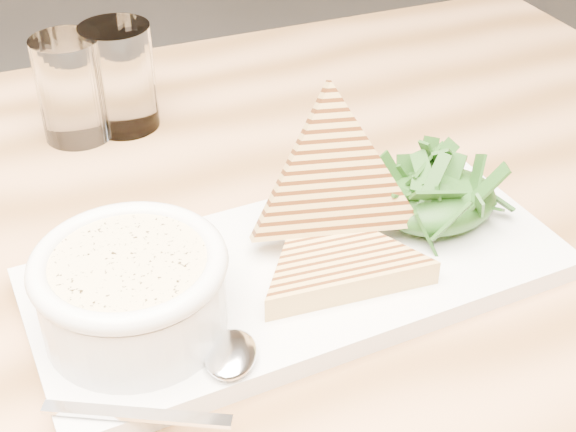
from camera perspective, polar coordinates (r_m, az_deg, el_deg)
name	(u,v)px	position (r m, az deg, el deg)	size (l,w,h in m)	color
table_top	(121,316)	(0.64, -11.81, -6.97)	(1.32, 0.88, 0.04)	#B37D51
table_leg_br	(425,220)	(1.36, 9.73, -0.29)	(0.06, 0.06, 0.68)	#B37D51
platter	(300,273)	(0.62, 0.86, -4.08)	(0.41, 0.18, 0.02)	white
soup_bowl	(134,300)	(0.56, -10.92, -5.87)	(0.13, 0.13, 0.05)	white
soup	(129,265)	(0.54, -11.27, -3.47)	(0.11, 0.11, 0.01)	beige
bowl_rim	(128,263)	(0.54, -11.30, -3.30)	(0.13, 0.13, 0.01)	white
sandwich_flat	(335,260)	(0.60, 3.37, -3.13)	(0.16, 0.16, 0.02)	tan
sandwich_lean	(334,183)	(0.62, 3.29, 2.38)	(0.16, 0.16, 0.09)	tan
salad_base	(438,201)	(0.66, 10.61, 1.08)	(0.10, 0.08, 0.04)	black
arugula_pile	(439,193)	(0.66, 10.68, 1.62)	(0.11, 0.10, 0.05)	#346825
spoon_bowl	(231,354)	(0.54, -4.08, -9.77)	(0.03, 0.05, 0.01)	silver
spoon_handle	(137,414)	(0.51, -10.71, -13.69)	(0.12, 0.01, 0.00)	silver
glass_near	(72,89)	(0.82, -15.09, 8.75)	(0.07, 0.07, 0.10)	white
glass_far	(120,77)	(0.83, -11.86, 9.63)	(0.07, 0.07, 0.11)	white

